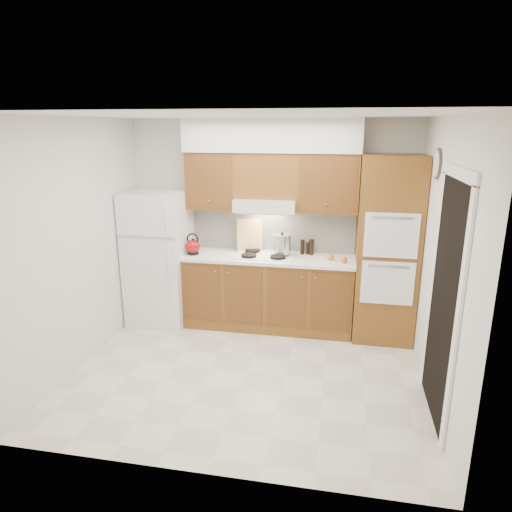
{
  "coord_description": "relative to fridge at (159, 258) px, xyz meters",
  "views": [
    {
      "loc": [
        0.89,
        -4.21,
        2.5
      ],
      "look_at": [
        0.01,
        0.45,
        1.15
      ],
      "focal_mm": 32.0,
      "sensor_mm": 36.0,
      "label": 1
    }
  ],
  "objects": [
    {
      "name": "backsplash",
      "position": [
        1.43,
        0.34,
        0.36
      ],
      "size": [
        2.11,
        0.03,
        0.56
      ],
      "primitive_type": "cube",
      "color": "white",
      "rests_on": "countertop"
    },
    {
      "name": "doorway",
      "position": [
        3.19,
        -1.49,
        0.19
      ],
      "size": [
        0.02,
        0.9,
        2.1
      ],
      "primitive_type": "cube",
      "color": "black",
      "rests_on": "floor"
    },
    {
      "name": "upper_cab_right",
      "position": [
        2.12,
        0.19,
        0.99
      ],
      "size": [
        0.73,
        0.33,
        0.7
      ],
      "primitive_type": "cube",
      "color": "brown",
      "rests_on": "wall_back"
    },
    {
      "name": "range_hood",
      "position": [
        1.38,
        0.13,
        0.71
      ],
      "size": [
        0.75,
        0.45,
        0.15
      ],
      "primitive_type": "cube",
      "color": "silver",
      "rests_on": "wall_back"
    },
    {
      "name": "cooktop",
      "position": [
        1.38,
        0.07,
        0.09
      ],
      "size": [
        0.74,
        0.5,
        0.01
      ],
      "primitive_type": "cube",
      "color": "white",
      "rests_on": "countertop"
    },
    {
      "name": "countertop",
      "position": [
        1.43,
        0.05,
        0.06
      ],
      "size": [
        2.13,
        0.62,
        0.04
      ],
      "primitive_type": "cube",
      "color": "white",
      "rests_on": "base_cabinets"
    },
    {
      "name": "oven_cabinet",
      "position": [
        2.85,
        0.03,
        0.24
      ],
      "size": [
        0.7,
        0.65,
        2.2
      ],
      "primitive_type": "cube",
      "color": "brown",
      "rests_on": "floor"
    },
    {
      "name": "fridge",
      "position": [
        0.0,
        0.0,
        0.0
      ],
      "size": [
        0.75,
        0.72,
        1.72
      ],
      "primitive_type": "cube",
      "color": "white",
      "rests_on": "floor"
    },
    {
      "name": "soffit",
      "position": [
        1.43,
        0.18,
        1.54
      ],
      "size": [
        2.13,
        0.36,
        0.4
      ],
      "primitive_type": "cube",
      "color": "silver",
      "rests_on": "wall_back"
    },
    {
      "name": "condiment_a",
      "position": [
        1.83,
        0.23,
        0.17
      ],
      "size": [
        0.06,
        0.06,
        0.19
      ],
      "primitive_type": "cylinder",
      "rotation": [
        0.0,
        0.0,
        -0.12
      ],
      "color": "black",
      "rests_on": "countertop"
    },
    {
      "name": "wall_clock",
      "position": [
        3.19,
        -0.59,
        1.29
      ],
      "size": [
        0.02,
        0.3,
        0.3
      ],
      "primitive_type": "cylinder",
      "rotation": [
        0.0,
        1.57,
        0.0
      ],
      "color": "#3F3833",
      "rests_on": "wall_right"
    },
    {
      "name": "wall_back",
      "position": [
        1.41,
        0.36,
        0.44
      ],
      "size": [
        3.6,
        0.02,
        2.6
      ],
      "primitive_type": "cube",
      "color": "silver",
      "rests_on": "floor"
    },
    {
      "name": "orange_near",
      "position": [
        2.19,
        0.03,
        0.12
      ],
      "size": [
        0.09,
        0.09,
        0.08
      ],
      "primitive_type": "sphere",
      "rotation": [
        0.0,
        0.0,
        -0.02
      ],
      "color": "orange",
      "rests_on": "countertop"
    },
    {
      "name": "condiment_b",
      "position": [
        1.95,
        0.22,
        0.18
      ],
      "size": [
        0.07,
        0.07,
        0.2
      ],
      "primitive_type": "cylinder",
      "rotation": [
        0.0,
        0.0,
        -0.19
      ],
      "color": "black",
      "rests_on": "countertop"
    },
    {
      "name": "cutting_board",
      "position": [
        1.15,
        0.27,
        0.28
      ],
      "size": [
        0.35,
        0.18,
        0.43
      ],
      "primitive_type": "cube",
      "rotation": [
        -0.21,
        0.0,
        0.22
      ],
      "color": "tan",
      "rests_on": "countertop"
    },
    {
      "name": "orange_far",
      "position": [
        2.35,
        -0.07,
        0.12
      ],
      "size": [
        0.08,
        0.08,
        0.07
      ],
      "primitive_type": "sphere",
      "rotation": [
        0.0,
        0.0,
        0.16
      ],
      "color": "orange",
      "rests_on": "countertop"
    },
    {
      "name": "wall_right",
      "position": [
        3.21,
        -1.14,
        0.44
      ],
      "size": [
        0.02,
        3.0,
        2.6
      ],
      "primitive_type": "cube",
      "color": "silver",
      "rests_on": "floor"
    },
    {
      "name": "floor",
      "position": [
        1.41,
        -1.14,
        -0.86
      ],
      "size": [
        3.6,
        3.6,
        0.0
      ],
      "primitive_type": "plane",
      "color": "beige",
      "rests_on": "ground"
    },
    {
      "name": "ceiling",
      "position": [
        1.41,
        -1.14,
        1.74
      ],
      "size": [
        3.6,
        3.6,
        0.0
      ],
      "primitive_type": "plane",
      "color": "white",
      "rests_on": "wall_back"
    },
    {
      "name": "wall_left",
      "position": [
        -0.4,
        -1.14,
        0.44
      ],
      "size": [
        0.02,
        3.0,
        2.6
      ],
      "primitive_type": "cube",
      "color": "silver",
      "rests_on": "floor"
    },
    {
      "name": "condiment_c",
      "position": [
        1.9,
        0.25,
        0.16
      ],
      "size": [
        0.06,
        0.06,
        0.15
      ],
      "primitive_type": "cylinder",
      "rotation": [
        0.0,
        0.0,
        0.04
      ],
      "color": "black",
      "rests_on": "countertop"
    },
    {
      "name": "kettle",
      "position": [
        0.48,
        -0.04,
        0.18
      ],
      "size": [
        0.21,
        0.21,
        0.18
      ],
      "primitive_type": "sphere",
      "rotation": [
        0.0,
        0.0,
        -0.17
      ],
      "color": "maroon",
      "rests_on": "countertop"
    },
    {
      "name": "stock_pot",
      "position": [
        1.59,
        0.12,
        0.23
      ],
      "size": [
        0.26,
        0.26,
        0.23
      ],
      "primitive_type": "cylinder",
      "rotation": [
        0.0,
        0.0,
        0.19
      ],
      "color": "silver",
      "rests_on": "cooktop"
    },
    {
      "name": "upper_cab_over_hood",
      "position": [
        1.38,
        0.19,
        1.06
      ],
      "size": [
        0.75,
        0.33,
        0.55
      ],
      "primitive_type": "cube",
      "color": "brown",
      "rests_on": "range_hood"
    },
    {
      "name": "base_cabinets",
      "position": [
        1.43,
        0.06,
        -0.41
      ],
      "size": [
        2.11,
        0.6,
        0.9
      ],
      "primitive_type": "cube",
      "color": "brown",
      "rests_on": "floor"
    },
    {
      "name": "upper_cab_left",
      "position": [
        0.69,
        0.19,
        0.99
      ],
      "size": [
        0.63,
        0.33,
        0.7
      ],
      "primitive_type": "cube",
      "color": "brown",
      "rests_on": "wall_back"
    }
  ]
}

